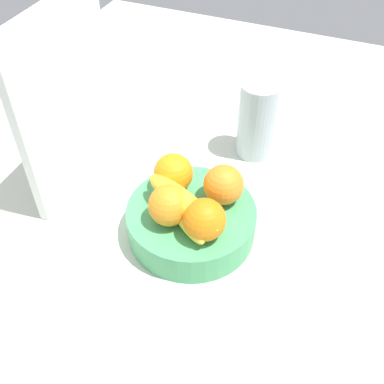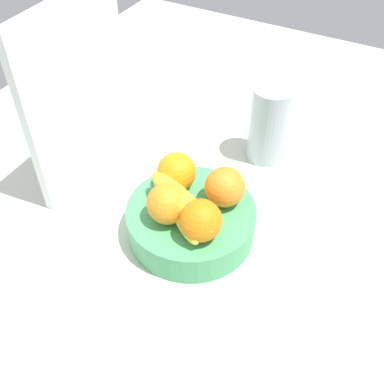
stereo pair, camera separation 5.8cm
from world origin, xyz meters
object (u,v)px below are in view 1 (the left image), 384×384
at_px(orange_back_left, 204,220).
at_px(thermos_tumbler, 257,120).
at_px(banana_bunch, 182,205).
at_px(cutting_board, 67,101).
at_px(fruit_bowl, 192,220).
at_px(orange_center, 169,205).
at_px(orange_front_left, 224,185).
at_px(orange_front_right, 173,173).

height_order(orange_back_left, thermos_tumbler, thermos_tumbler).
bearing_deg(banana_bunch, cutting_board, 72.52).
distance_m(fruit_bowl, orange_center, 0.08).
distance_m(orange_center, banana_bunch, 0.02).
height_order(orange_front_left, orange_front_right, same).
distance_m(orange_front_left, cutting_board, 0.33).
bearing_deg(thermos_tumbler, orange_back_left, -179.04).
height_order(fruit_bowl, banana_bunch, banana_bunch).
relative_size(orange_front_left, banana_bunch, 0.42).
relative_size(fruit_bowl, orange_front_left, 3.23).
height_order(banana_bunch, thermos_tumbler, thermos_tumbler).
bearing_deg(thermos_tumbler, fruit_bowl, 172.29).
distance_m(fruit_bowl, banana_bunch, 0.07).
height_order(orange_center, thermos_tumbler, thermos_tumbler).
height_order(orange_center, orange_back_left, same).
relative_size(orange_center, banana_bunch, 0.42).
distance_m(orange_center, orange_back_left, 0.07).
height_order(orange_front_right, cutting_board, cutting_board).
bearing_deg(thermos_tumbler, orange_center, 168.79).
relative_size(orange_back_left, thermos_tumbler, 0.43).
xyz_separation_m(orange_front_left, orange_front_right, (-0.01, 0.09, 0.00)).
relative_size(orange_front_left, orange_center, 1.00).
distance_m(orange_back_left, thermos_tumbler, 0.32).
relative_size(fruit_bowl, cutting_board, 0.64).
xyz_separation_m(fruit_bowl, orange_front_right, (0.04, 0.05, 0.07)).
height_order(orange_front_left, orange_back_left, same).
xyz_separation_m(orange_center, thermos_tumbler, (0.31, -0.06, -0.01)).
xyz_separation_m(fruit_bowl, orange_front_left, (0.04, -0.04, 0.07)).
bearing_deg(thermos_tumbler, orange_front_right, 159.28).
relative_size(orange_front_left, thermos_tumbler, 0.43).
bearing_deg(orange_front_right, orange_front_left, -86.34).
relative_size(fruit_bowl, orange_center, 3.23).
bearing_deg(orange_center, banana_bunch, -53.63).
bearing_deg(orange_back_left, orange_center, 83.40).
bearing_deg(orange_front_right, orange_back_left, -132.08).
bearing_deg(orange_center, cutting_board, 68.54).
relative_size(fruit_bowl, orange_back_left, 3.23).
xyz_separation_m(fruit_bowl, cutting_board, (0.06, 0.27, 0.15)).
bearing_deg(cutting_board, orange_back_left, -110.12).
distance_m(orange_front_right, orange_back_left, 0.13).
bearing_deg(orange_front_right, orange_center, -160.73).
bearing_deg(orange_front_right, fruit_bowl, -125.13).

